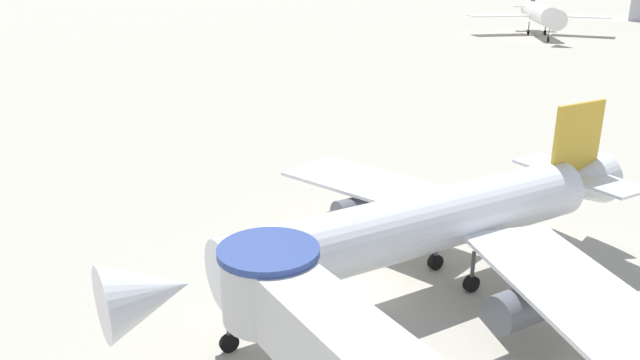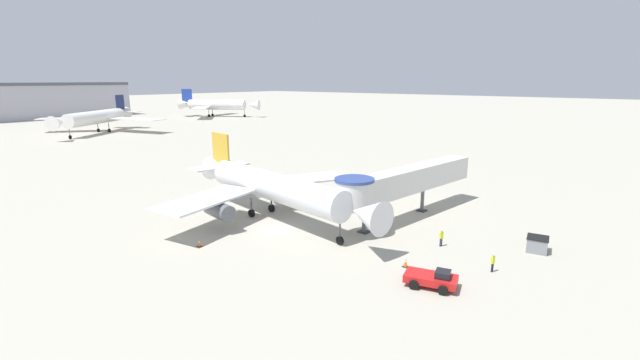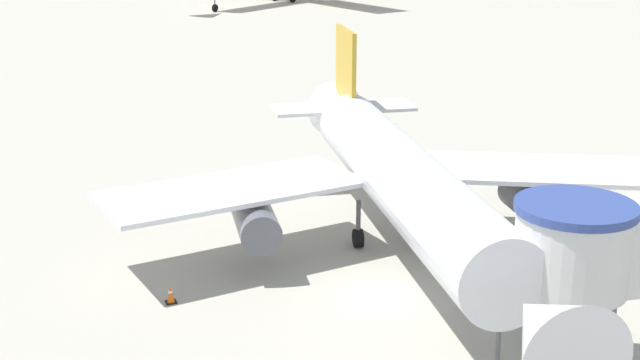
# 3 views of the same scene
# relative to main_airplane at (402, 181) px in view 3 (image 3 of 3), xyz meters

# --- Properties ---
(ground_plane) EXTENTS (800.00, 800.00, 0.00)m
(ground_plane) POSITION_rel_main_airplane_xyz_m (-2.02, -3.06, -3.85)
(ground_plane) COLOR #A8A393
(main_airplane) EXTENTS (27.29, 30.64, 9.05)m
(main_airplane) POSITION_rel_main_airplane_xyz_m (0.00, 0.00, 0.00)
(main_airplane) COLOR silver
(main_airplane) RESTS_ON ground_plane
(traffic_cone_starboard_wing) EXTENTS (0.41, 0.41, 0.68)m
(traffic_cone_starboard_wing) POSITION_rel_main_airplane_xyz_m (10.31, -1.06, -3.52)
(traffic_cone_starboard_wing) COLOR black
(traffic_cone_starboard_wing) RESTS_ON ground_plane
(traffic_cone_port_wing) EXTENTS (0.46, 0.46, 0.75)m
(traffic_cone_port_wing) POSITION_rel_main_airplane_xyz_m (-10.71, -0.82, -3.49)
(traffic_cone_port_wing) COLOR black
(traffic_cone_port_wing) RESTS_ON ground_plane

